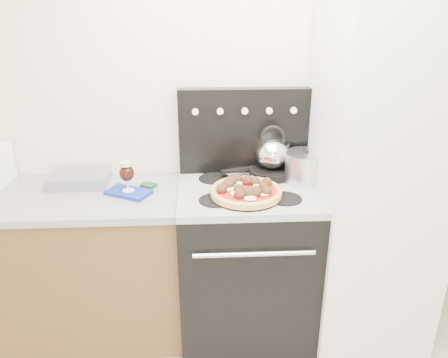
{
  "coord_description": "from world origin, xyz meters",
  "views": [
    {
      "loc": [
        -0.17,
        -1.02,
        1.88
      ],
      "look_at": [
        -0.06,
        1.05,
        1.03
      ],
      "focal_mm": 35.0,
      "sensor_mm": 36.0,
      "label": 1
    }
  ],
  "objects": [
    {
      "name": "fridge",
      "position": [
        0.78,
        1.15,
        0.95
      ],
      "size": [
        0.64,
        0.68,
        1.9
      ],
      "primitive_type": "cube",
      "color": "silver",
      "rests_on": "ground"
    },
    {
      "name": "beer_glass",
      "position": [
        -0.57,
        1.18,
        1.01
      ],
      "size": [
        0.1,
        0.1,
        0.17
      ],
      "primitive_type": null,
      "rotation": [
        0.0,
        0.0,
        -0.25
      ],
      "color": "black",
      "rests_on": "oven_mitt"
    },
    {
      "name": "pizza",
      "position": [
        0.06,
        1.07,
        0.96
      ],
      "size": [
        0.4,
        0.4,
        0.05
      ],
      "primitive_type": null,
      "rotation": [
        0.0,
        0.0,
        -0.08
      ],
      "color": "#D68B43",
      "rests_on": "pizza_pan"
    },
    {
      "name": "countertop",
      "position": [
        -1.02,
        1.2,
        0.88
      ],
      "size": [
        1.48,
        0.63,
        0.04
      ],
      "primitive_type": "cube",
      "color": "gray",
      "rests_on": "base_cabinet"
    },
    {
      "name": "cooktop",
      "position": [
        0.08,
        1.18,
        0.9
      ],
      "size": [
        0.76,
        0.65,
        0.04
      ],
      "primitive_type": "cube",
      "color": "#ADADB2",
      "rests_on": "stove_body"
    },
    {
      "name": "backguard",
      "position": [
        0.08,
        1.45,
        1.17
      ],
      "size": [
        0.76,
        0.08,
        0.5
      ],
      "primitive_type": "cube",
      "color": "black",
      "rests_on": "cooktop"
    },
    {
      "name": "pizza_pan",
      "position": [
        0.06,
        1.07,
        0.93
      ],
      "size": [
        0.43,
        0.43,
        0.01
      ],
      "primitive_type": "cylinder",
      "rotation": [
        0.0,
        0.0,
        -0.21
      ],
      "color": "black",
      "rests_on": "cooktop"
    },
    {
      "name": "foil_sheet",
      "position": [
        -0.87,
        1.34,
        0.93
      ],
      "size": [
        0.34,
        0.25,
        0.07
      ],
      "primitive_type": "cube",
      "rotation": [
        0.0,
        0.0,
        0.04
      ],
      "color": "silver",
      "rests_on": "countertop"
    },
    {
      "name": "stove_body",
      "position": [
        0.08,
        1.18,
        0.44
      ],
      "size": [
        0.76,
        0.65,
        0.88
      ],
      "primitive_type": "cube",
      "color": "black",
      "rests_on": "ground"
    },
    {
      "name": "skillet",
      "position": [
        0.24,
        1.35,
        0.94
      ],
      "size": [
        0.33,
        0.33,
        0.05
      ],
      "primitive_type": "cylinder",
      "rotation": [
        0.0,
        0.0,
        0.29
      ],
      "color": "black",
      "rests_on": "cooktop"
    },
    {
      "name": "oven_mitt",
      "position": [
        -0.57,
        1.18,
        0.91
      ],
      "size": [
        0.27,
        0.23,
        0.02
      ],
      "primitive_type": "cube",
      "rotation": [
        0.0,
        0.0,
        -0.48
      ],
      "color": "#172A9F",
      "rests_on": "countertop"
    },
    {
      "name": "tea_kettle",
      "position": [
        0.24,
        1.35,
        1.08
      ],
      "size": [
        0.21,
        0.21,
        0.22
      ],
      "primitive_type": null,
      "rotation": [
        0.0,
        0.0,
        -0.08
      ],
      "color": "white",
      "rests_on": "skillet"
    },
    {
      "name": "base_cabinet",
      "position": [
        -1.02,
        1.2,
        0.43
      ],
      "size": [
        1.45,
        0.6,
        0.86
      ],
      "primitive_type": "cube",
      "color": "brown",
      "rests_on": "ground"
    },
    {
      "name": "stock_pot",
      "position": [
        0.41,
        1.26,
        1.0
      ],
      "size": [
        0.27,
        0.27,
        0.16
      ],
      "primitive_type": "cylinder",
      "rotation": [
        0.0,
        0.0,
        -0.25
      ],
      "color": "silver",
      "rests_on": "cooktop"
    },
    {
      "name": "room_shell",
      "position": [
        0.0,
        0.29,
        1.25
      ],
      "size": [
        3.52,
        3.01,
        2.52
      ],
      "color": "beige",
      "rests_on": "ground"
    }
  ]
}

